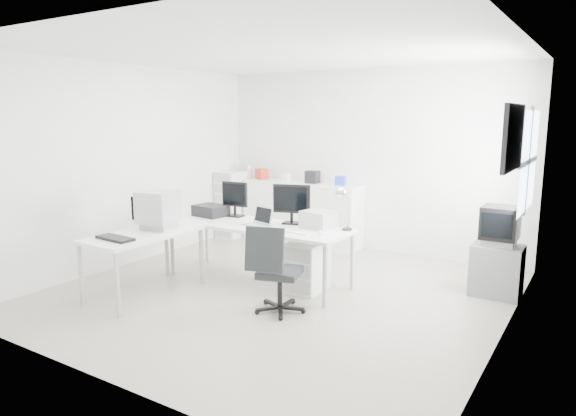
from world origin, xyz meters
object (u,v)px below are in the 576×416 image
Objects in this scene: laptop at (256,217)px; filing_cabinet at (232,205)px; lcd_monitor_small at (235,199)px; main_desk at (258,253)px; inkjet_printer at (211,211)px; drawer_pedestal at (307,266)px; laser_printer at (318,219)px; crt_tv at (500,226)px; lcd_monitor_large at (292,205)px; office_chair at (280,268)px; tv_cabinet at (497,270)px; sideboard at (302,213)px; crt_monitor at (158,209)px; side_desk at (145,264)px.

filing_cabinet is (-1.88, 1.88, -0.29)m from laptop.
filing_cabinet is at bearing 127.05° from lcd_monitor_small.
main_desk is 5.65× the size of inkjet_printer.
laser_printer reaches higher than drawer_pedestal.
inkjet_printer is 0.37× the size of filing_cabinet.
lcd_monitor_large is at bearing -160.12° from crt_tv.
filing_cabinet is (-2.62, 2.49, 0.09)m from office_chair.
tv_cabinet is (1.92, 0.87, -0.55)m from laser_printer.
sideboard reaches higher than laser_printer.
laser_printer is at bearing 16.35° from main_desk.
crt_monitor reaches higher than crt_tv.
tv_cabinet is 3.38m from sideboard.
tv_cabinet is 1.21× the size of crt_tv.
sideboard is (-0.61, 2.14, -0.36)m from laptop.
side_desk is 1.51m from lcd_monitor_small.
laptop is 1.03m from office_chair.
side_desk is at bearing -148.13° from tv_cabinet.
filing_cabinet is at bearing 171.27° from tv_cabinet.
inkjet_printer reaches higher than side_desk.
inkjet_printer is (-0.85, 0.10, 0.45)m from main_desk.
laser_printer is (1.60, 1.32, 0.48)m from side_desk.
office_chair is at bearing -82.88° from drawer_pedestal.
laptop reaches higher than side_desk.
laser_printer is at bearing -22.38° from lcd_monitor_large.
side_desk is 2.80× the size of crt_tv.
lcd_monitor_large is 1.35× the size of laser_printer.
lcd_monitor_small is at bearing 165.96° from laptop.
lcd_monitor_small reaches higher than laptop.
main_desk is 2.56m from filing_cabinet.
side_desk is 1.91m from lcd_monitor_large.
filing_cabinet is at bearing 126.81° from lcd_monitor_large.
side_desk is 4.15m from tv_cabinet.
laptop is at bearing 48.01° from side_desk.
sideboard is (-3.24, 0.95, 0.21)m from tv_cabinet.
lcd_monitor_large is at bearing -176.45° from laser_printer.
filing_cabinet is at bearing 145.61° from drawer_pedestal.
lcd_monitor_large is 2.70m from filing_cabinet.
office_chair is at bearing 13.49° from side_desk.
lcd_monitor_small reaches higher than tv_cabinet.
laser_printer is at bearing 73.61° from drawer_pedestal.
laptop is 2.93m from tv_cabinet.
tv_cabinet is 0.30× the size of sideboard.
sideboard reaches higher than inkjet_printer.
crt_tv reaches higher than side_desk.
sideboard is at bearing 11.73° from filing_cabinet.
crt_tv is (1.92, 0.87, -0.02)m from laser_printer.
drawer_pedestal is 2.23m from tv_cabinet.
laptop reaches higher than drawer_pedestal.
office_chair reaches higher than laser_printer.
lcd_monitor_large reaches higher than sideboard.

